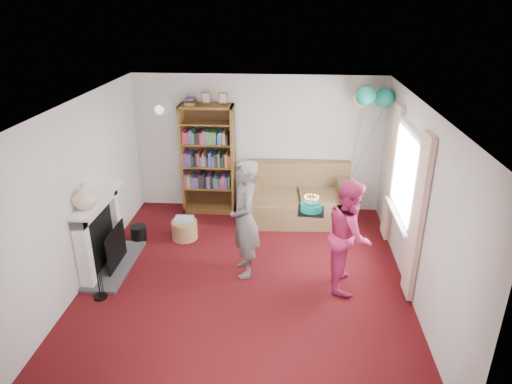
# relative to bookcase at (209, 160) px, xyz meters

# --- Properties ---
(ground) EXTENTS (5.00, 5.00, 0.00)m
(ground) POSITION_rel_bookcase_xyz_m (0.89, -2.30, -0.98)
(ground) COLOR #36080E
(ground) RESTS_ON ground
(wall_back) EXTENTS (4.50, 0.02, 2.50)m
(wall_back) POSITION_rel_bookcase_xyz_m (0.89, 0.21, 0.27)
(wall_back) COLOR silver
(wall_back) RESTS_ON ground
(wall_left) EXTENTS (0.02, 5.00, 2.50)m
(wall_left) POSITION_rel_bookcase_xyz_m (-1.37, -2.30, 0.27)
(wall_left) COLOR silver
(wall_left) RESTS_ON ground
(wall_right) EXTENTS (0.02, 5.00, 2.50)m
(wall_right) POSITION_rel_bookcase_xyz_m (3.15, -2.30, 0.27)
(wall_right) COLOR silver
(wall_right) RESTS_ON ground
(ceiling) EXTENTS (4.50, 5.00, 0.01)m
(ceiling) POSITION_rel_bookcase_xyz_m (0.89, -2.30, 1.52)
(ceiling) COLOR white
(ceiling) RESTS_ON wall_back
(fireplace) EXTENTS (0.55, 1.80, 1.12)m
(fireplace) POSITION_rel_bookcase_xyz_m (-1.19, -2.11, -0.47)
(fireplace) COLOR #3F3F42
(fireplace) RESTS_ON ground
(window_bay) EXTENTS (0.14, 2.02, 2.20)m
(window_bay) POSITION_rel_bookcase_xyz_m (3.10, -1.70, 0.22)
(window_bay) COLOR white
(window_bay) RESTS_ON ground
(wall_sconce) EXTENTS (0.16, 0.23, 0.16)m
(wall_sconce) POSITION_rel_bookcase_xyz_m (-0.86, 0.06, 0.90)
(wall_sconce) COLOR gold
(wall_sconce) RESTS_ON ground
(bookcase) EXTENTS (0.95, 0.42, 2.21)m
(bookcase) POSITION_rel_bookcase_xyz_m (0.00, 0.00, 0.00)
(bookcase) COLOR #472B14
(bookcase) RESTS_ON ground
(sofa) EXTENTS (1.86, 0.99, 0.99)m
(sofa) POSITION_rel_bookcase_xyz_m (1.65, -0.23, -0.62)
(sofa) COLOR brown
(sofa) RESTS_ON ground
(wicker_basket) EXTENTS (0.42, 0.42, 0.38)m
(wicker_basket) POSITION_rel_bookcase_xyz_m (-0.23, -1.17, -0.81)
(wicker_basket) COLOR #A2774B
(wicker_basket) RESTS_ON ground
(person_striped) EXTENTS (0.55, 0.71, 1.72)m
(person_striped) POSITION_rel_bookcase_xyz_m (0.87, -2.11, -0.12)
(person_striped) COLOR black
(person_striped) RESTS_ON ground
(person_magenta) EXTENTS (0.63, 0.79, 1.56)m
(person_magenta) POSITION_rel_bookcase_xyz_m (2.30, -2.31, -0.20)
(person_magenta) COLOR #BB2559
(person_magenta) RESTS_ON ground
(birthday_cake) EXTENTS (0.34, 0.34, 0.22)m
(birthday_cake) POSITION_rel_bookcase_xyz_m (1.77, -2.33, 0.20)
(birthday_cake) COLOR black
(birthday_cake) RESTS_ON ground
(balloons) EXTENTS (0.69, 0.70, 1.75)m
(balloons) POSITION_rel_bookcase_xyz_m (2.75, -0.28, 1.24)
(balloons) COLOR #3F3F3F
(balloons) RESTS_ON ground
(mantel_vase) EXTENTS (0.36, 0.36, 0.35)m
(mantel_vase) POSITION_rel_bookcase_xyz_m (-1.23, -2.45, 0.32)
(mantel_vase) COLOR beige
(mantel_vase) RESTS_ON fireplace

